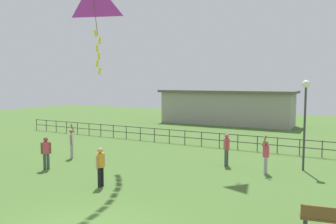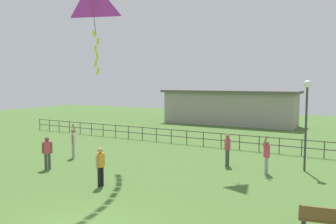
{
  "view_description": "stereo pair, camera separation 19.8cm",
  "coord_description": "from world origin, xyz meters",
  "px_view_note": "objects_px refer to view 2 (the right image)",
  "views": [
    {
      "loc": [
        6.27,
        -6.43,
        4.2
      ],
      "look_at": [
        -0.4,
        5.85,
        2.96
      ],
      "focal_mm": 36.25,
      "sensor_mm": 36.0,
      "label": 1
    },
    {
      "loc": [
        6.45,
        -6.33,
        4.2
      ],
      "look_at": [
        -0.4,
        5.85,
        2.96
      ],
      "focal_mm": 36.25,
      "sensor_mm": 36.0,
      "label": 2
    }
  ],
  "objects_px": {
    "person_0": "(100,164)",
    "kite_1": "(92,1)",
    "person_4": "(47,151)",
    "park_bench": "(328,221)",
    "person_2": "(227,148)",
    "person_1": "(267,154)",
    "person_3": "(73,141)",
    "lamppost": "(307,105)"
  },
  "relations": [
    {
      "from": "person_0",
      "to": "kite_1",
      "type": "distance_m",
      "value": 6.55
    },
    {
      "from": "person_1",
      "to": "person_4",
      "type": "relative_size",
      "value": 1.14
    },
    {
      "from": "park_bench",
      "to": "person_0",
      "type": "distance_m",
      "value": 8.36
    },
    {
      "from": "person_4",
      "to": "kite_1",
      "type": "bearing_deg",
      "value": -29.85
    },
    {
      "from": "person_1",
      "to": "person_2",
      "type": "relative_size",
      "value": 1.11
    },
    {
      "from": "person_0",
      "to": "person_1",
      "type": "bearing_deg",
      "value": 43.79
    },
    {
      "from": "person_2",
      "to": "person_1",
      "type": "bearing_deg",
      "value": -14.64
    },
    {
      "from": "park_bench",
      "to": "kite_1",
      "type": "relative_size",
      "value": 0.57
    },
    {
      "from": "person_3",
      "to": "person_4",
      "type": "distance_m",
      "value": 2.51
    },
    {
      "from": "person_4",
      "to": "person_3",
      "type": "bearing_deg",
      "value": 106.44
    },
    {
      "from": "person_0",
      "to": "person_2",
      "type": "height_order",
      "value": "person_2"
    },
    {
      "from": "lamppost",
      "to": "person_4",
      "type": "xyz_separation_m",
      "value": [
        -10.84,
        -5.76,
        -2.22
      ]
    },
    {
      "from": "park_bench",
      "to": "person_2",
      "type": "xyz_separation_m",
      "value": [
        -5.01,
        6.16,
        0.47
      ]
    },
    {
      "from": "person_2",
      "to": "lamppost",
      "type": "bearing_deg",
      "value": 14.53
    },
    {
      "from": "park_bench",
      "to": "person_1",
      "type": "distance_m",
      "value": 6.36
    },
    {
      "from": "person_0",
      "to": "person_4",
      "type": "height_order",
      "value": "person_0"
    },
    {
      "from": "park_bench",
      "to": "person_4",
      "type": "distance_m",
      "value": 12.43
    },
    {
      "from": "kite_1",
      "to": "person_4",
      "type": "bearing_deg",
      "value": 150.15
    },
    {
      "from": "person_0",
      "to": "kite_1",
      "type": "relative_size",
      "value": 0.58
    },
    {
      "from": "person_0",
      "to": "person_3",
      "type": "bearing_deg",
      "value": 145.54
    },
    {
      "from": "person_0",
      "to": "lamppost",
      "type": "bearing_deg",
      "value": 44.04
    },
    {
      "from": "lamppost",
      "to": "person_4",
      "type": "distance_m",
      "value": 12.48
    },
    {
      "from": "person_4",
      "to": "park_bench",
      "type": "bearing_deg",
      "value": -6.02
    },
    {
      "from": "person_1",
      "to": "lamppost",
      "type": "bearing_deg",
      "value": 44.94
    },
    {
      "from": "person_1",
      "to": "person_2",
      "type": "distance_m",
      "value": 2.13
    },
    {
      "from": "kite_1",
      "to": "park_bench",
      "type": "bearing_deg",
      "value": 19.51
    },
    {
      "from": "lamppost",
      "to": "person_0",
      "type": "distance_m",
      "value": 9.75
    },
    {
      "from": "person_3",
      "to": "person_4",
      "type": "bearing_deg",
      "value": -73.56
    },
    {
      "from": "lamppost",
      "to": "person_3",
      "type": "xyz_separation_m",
      "value": [
        -11.55,
        -3.35,
        -2.18
      ]
    },
    {
      "from": "person_4",
      "to": "kite_1",
      "type": "distance_m",
      "value": 9.01
    },
    {
      "from": "person_1",
      "to": "person_2",
      "type": "height_order",
      "value": "person_1"
    },
    {
      "from": "person_0",
      "to": "person_2",
      "type": "xyz_separation_m",
      "value": [
        3.32,
        5.69,
        0.02
      ]
    },
    {
      "from": "person_3",
      "to": "kite_1",
      "type": "bearing_deg",
      "value": -40.91
    },
    {
      "from": "lamppost",
      "to": "person_2",
      "type": "xyz_separation_m",
      "value": [
        -3.5,
        -0.91,
        -2.2
      ]
    },
    {
      "from": "park_bench",
      "to": "person_2",
      "type": "distance_m",
      "value": 7.95
    },
    {
      "from": "person_3",
      "to": "kite_1",
      "type": "height_order",
      "value": "kite_1"
    },
    {
      "from": "person_2",
      "to": "person_3",
      "type": "distance_m",
      "value": 8.41
    },
    {
      "from": "person_3",
      "to": "kite_1",
      "type": "xyz_separation_m",
      "value": [
        6.83,
        -5.92,
        5.57
      ]
    },
    {
      "from": "person_3",
      "to": "person_4",
      "type": "relative_size",
      "value": 1.2
    },
    {
      "from": "person_0",
      "to": "person_3",
      "type": "xyz_separation_m",
      "value": [
        -4.73,
        3.24,
        0.04
      ]
    },
    {
      "from": "lamppost",
      "to": "person_0",
      "type": "xyz_separation_m",
      "value": [
        -6.82,
        -6.6,
        -2.22
      ]
    },
    {
      "from": "park_bench",
      "to": "person_4",
      "type": "height_order",
      "value": "person_4"
    }
  ]
}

